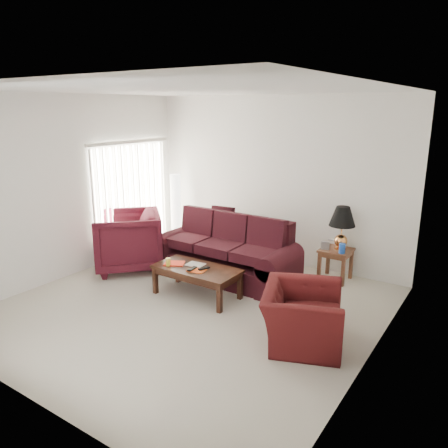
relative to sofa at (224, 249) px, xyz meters
name	(u,v)px	position (x,y,z in m)	size (l,w,h in m)	color
floor	(191,307)	(0.25, -1.22, -0.50)	(5.00, 5.00, 0.00)	beige
blinds	(132,199)	(-2.17, 0.08, 0.58)	(0.10, 2.00, 2.16)	silver
sofa	(224,249)	(0.00, 0.00, 0.00)	(2.46, 1.06, 1.00)	black
throw_pillow	(222,218)	(-0.60, 0.85, 0.26)	(0.44, 0.12, 0.44)	black
end_table	(335,264)	(1.60, 0.93, -0.24)	(0.49, 0.49, 0.53)	#4A2C19
table_lamp	(342,228)	(1.64, 0.98, 0.39)	(0.42, 0.42, 0.71)	#D08241
clock	(325,245)	(1.45, 0.81, 0.10)	(0.13, 0.05, 0.13)	#B5B4B9
blue_canister	(342,248)	(1.74, 0.78, 0.11)	(0.10, 0.10, 0.16)	#1B4CB4
picture_frame	(333,240)	(1.46, 1.14, 0.10)	(0.12, 0.02, 0.15)	silver
floor_lamp	(176,210)	(-1.78, 0.91, 0.25)	(0.25, 0.25, 1.51)	white
armchair_left	(128,241)	(-1.63, -0.60, 0.01)	(1.10, 1.14, 1.03)	#3E0E18
armchair_right	(302,316)	(1.96, -1.22, -0.16)	(1.06, 0.93, 0.69)	#400E0F
coffee_table	(197,282)	(0.09, -0.86, -0.27)	(1.30, 0.65, 0.46)	black
magazine_red	(174,263)	(-0.30, -0.92, -0.04)	(0.30, 0.23, 0.02)	red
magazine_white	(196,264)	(0.00, -0.78, -0.04)	(0.26, 0.20, 0.02)	beige
magazine_orange	(197,270)	(0.16, -0.96, -0.04)	(0.25, 0.19, 0.01)	#F0571C
remote_a	(192,269)	(0.10, -0.99, -0.02)	(0.06, 0.19, 0.02)	black
remote_b	(204,268)	(0.24, -0.88, -0.02)	(0.05, 0.18, 0.02)	black
yellow_glass	(168,262)	(-0.32, -1.04, 0.02)	(0.07, 0.07, 0.12)	yellow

